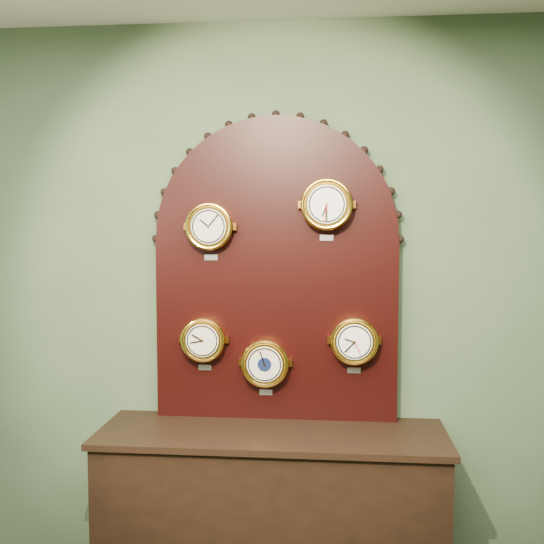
# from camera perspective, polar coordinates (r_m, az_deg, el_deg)

# --- Properties ---
(wall_back) EXTENTS (4.00, 0.00, 4.00)m
(wall_back) POSITION_cam_1_polar(r_m,az_deg,el_deg) (3.27, 0.41, -2.82)
(wall_back) COLOR #42583C
(wall_back) RESTS_ON ground
(shop_counter) EXTENTS (1.60, 0.50, 0.80)m
(shop_counter) POSITION_cam_1_polar(r_m,az_deg,el_deg) (3.29, -0.04, -20.96)
(shop_counter) COLOR black
(shop_counter) RESTS_ON ground_plane
(display_board) EXTENTS (1.26, 0.06, 1.53)m
(display_board) POSITION_cam_1_polar(r_m,az_deg,el_deg) (3.20, 0.34, 1.09)
(display_board) COLOR black
(display_board) RESTS_ON shop_counter
(roman_clock) EXTENTS (0.23, 0.08, 0.28)m
(roman_clock) POSITION_cam_1_polar(r_m,az_deg,el_deg) (3.18, -5.52, 4.01)
(roman_clock) COLOR gold
(roman_clock) RESTS_ON display_board
(arabic_clock) EXTENTS (0.25, 0.08, 0.30)m
(arabic_clock) POSITION_cam_1_polar(r_m,az_deg,el_deg) (3.12, 4.84, 5.94)
(arabic_clock) COLOR gold
(arabic_clock) RESTS_ON display_board
(hygrometer) EXTENTS (0.22, 0.08, 0.27)m
(hygrometer) POSITION_cam_1_polar(r_m,az_deg,el_deg) (3.23, -6.06, -5.95)
(hygrometer) COLOR gold
(hygrometer) RESTS_ON display_board
(barometer) EXTENTS (0.24, 0.08, 0.29)m
(barometer) POSITION_cam_1_polar(r_m,az_deg,el_deg) (3.21, -0.61, -8.04)
(barometer) COLOR gold
(barometer) RESTS_ON display_board
(tide_clock) EXTENTS (0.23, 0.08, 0.28)m
(tide_clock) POSITION_cam_1_polar(r_m,az_deg,el_deg) (3.17, 7.27, -6.05)
(tide_clock) COLOR gold
(tide_clock) RESTS_ON display_board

